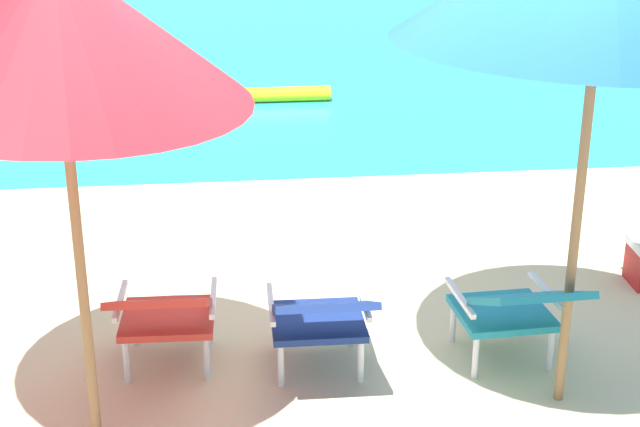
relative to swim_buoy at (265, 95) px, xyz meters
The scene contains 7 objects.
ground_plane 2.38m from the swim_buoy, 90.02° to the right, with size 40.00×40.00×0.00m, color beige.
ocean_band 6.03m from the swim_buoy, 90.01° to the left, with size 40.00×18.00×0.01m, color #28B2B7.
swim_buoy is the anchor object (origin of this frame).
lounge_chair_left 6.44m from the swim_buoy, 98.18° to the right, with size 0.57×0.89×0.68m.
lounge_chair_center 6.52m from the swim_buoy, 90.64° to the right, with size 0.56×0.88×0.68m.
lounge_chair_right 6.61m from the swim_buoy, 81.24° to the right, with size 0.58×0.90×0.68m.
beach_umbrella_left 7.28m from the swim_buoy, 100.28° to the right, with size 2.43×2.42×2.43m.
Camera 1 is at (-0.58, -4.56, 2.67)m, focal length 51.54 mm.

